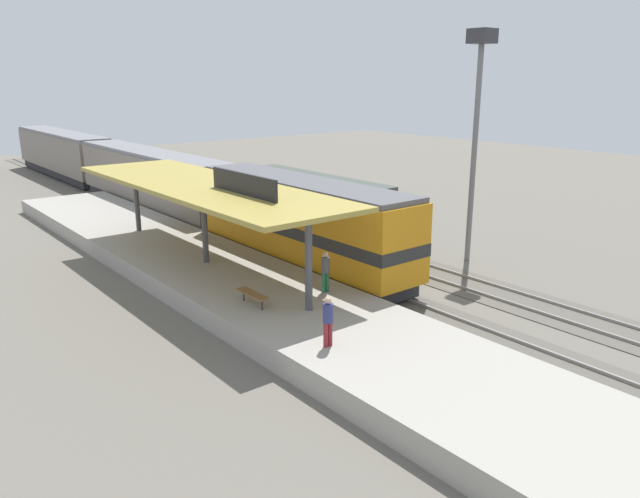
# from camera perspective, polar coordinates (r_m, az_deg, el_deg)

# --- Properties ---
(ground_plane) EXTENTS (120.00, 120.00, 0.00)m
(ground_plane) POSITION_cam_1_polar(r_m,az_deg,el_deg) (33.23, -0.53, -0.62)
(ground_plane) COLOR #666056
(track_near) EXTENTS (3.20, 110.00, 0.16)m
(track_near) POSITION_cam_1_polar(r_m,az_deg,el_deg) (32.07, -3.33, -1.20)
(track_near) COLOR #565249
(track_near) RESTS_ON ground
(track_far) EXTENTS (3.20, 110.00, 0.16)m
(track_far) POSITION_cam_1_polar(r_m,az_deg,el_deg) (34.83, 2.83, 0.18)
(track_far) COLOR #565249
(track_far) RESTS_ON ground
(platform) EXTENTS (6.00, 44.00, 0.90)m
(platform) POSITION_cam_1_polar(r_m,az_deg,el_deg) (29.64, -10.59, -2.03)
(platform) COLOR #9E998E
(platform) RESTS_ON ground
(station_canopy) EXTENTS (5.20, 18.00, 4.70)m
(station_canopy) POSITION_cam_1_polar(r_m,az_deg,el_deg) (28.60, -10.91, 5.74)
(station_canopy) COLOR #47474C
(station_canopy) RESTS_ON platform
(platform_bench) EXTENTS (0.44, 1.70, 0.50)m
(platform_bench) POSITION_cam_1_polar(r_m,az_deg,el_deg) (23.55, -6.37, -4.26)
(platform_bench) COLOR #333338
(platform_bench) RESTS_ON platform
(locomotive) EXTENTS (2.93, 14.43, 4.44)m
(locomotive) POSITION_cam_1_polar(r_m,az_deg,el_deg) (30.30, -1.77, 2.47)
(locomotive) COLOR #28282D
(locomotive) RESTS_ON track_near
(passenger_carriage_front) EXTENTS (2.90, 20.00, 4.24)m
(passenger_carriage_front) POSITION_cam_1_polar(r_m,az_deg,el_deg) (45.72, -15.62, 6.29)
(passenger_carriage_front) COLOR #28282D
(passenger_carriage_front) RESTS_ON track_near
(passenger_carriage_rear) EXTENTS (2.90, 20.00, 4.24)m
(passenger_carriage_rear) POSITION_cam_1_polar(r_m,az_deg,el_deg) (65.20, -23.08, 8.29)
(passenger_carriage_rear) COLOR #28282D
(passenger_carriage_rear) RESTS_ON track_near
(freight_car) EXTENTS (2.80, 12.00, 3.54)m
(freight_car) POSITION_cam_1_polar(r_m,az_deg,el_deg) (36.99, -0.75, 4.21)
(freight_car) COLOR #28282D
(freight_car) RESTS_ON track_far
(light_mast) EXTENTS (1.10, 1.10, 11.70)m
(light_mast) POSITION_cam_1_polar(r_m,az_deg,el_deg) (31.99, 14.64, 13.52)
(light_mast) COLOR slate
(light_mast) RESTS_ON ground
(person_waiting) EXTENTS (0.34, 0.34, 1.71)m
(person_waiting) POSITION_cam_1_polar(r_m,az_deg,el_deg) (19.74, 0.76, -6.61)
(person_waiting) COLOR maroon
(person_waiting) RESTS_ON platform
(person_walking) EXTENTS (0.34, 0.34, 1.71)m
(person_walking) POSITION_cam_1_polar(r_m,az_deg,el_deg) (24.69, 0.51, -1.96)
(person_walking) COLOR #23603D
(person_walking) RESTS_ON platform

